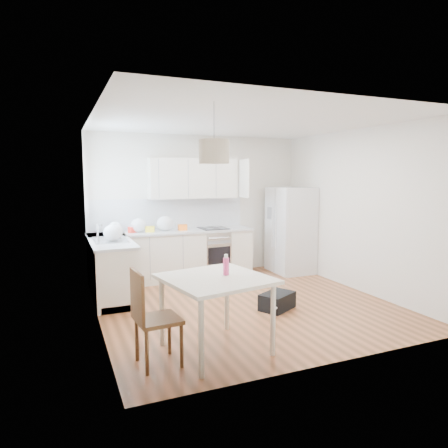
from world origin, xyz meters
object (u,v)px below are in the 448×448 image
object	(u,v)px
gym_bag	(277,301)
dining_chair	(158,317)
refrigerator	(291,230)
dining_table	(216,286)

from	to	relation	value
gym_bag	dining_chair	bearing A→B (deg)	178.78
refrigerator	gym_bag	size ratio (longest dim) A/B	3.31
refrigerator	dining_table	xyz separation A→B (m)	(-2.74, -2.83, -0.12)
gym_bag	refrigerator	bearing A→B (deg)	24.78
refrigerator	dining_table	distance (m)	3.94
dining_table	gym_bag	size ratio (longest dim) A/B	2.39
refrigerator	dining_chair	xyz separation A→B (m)	(-3.40, -2.91, -0.35)
refrigerator	dining_chair	bearing A→B (deg)	-139.05
dining_table	gym_bag	distance (m)	1.74
dining_chair	gym_bag	xyz separation A→B (m)	(1.99, 1.02, -0.38)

